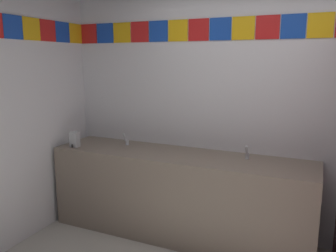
% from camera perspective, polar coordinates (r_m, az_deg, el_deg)
% --- Properties ---
extents(wall_back, '(4.33, 0.09, 2.74)m').
position_cam_1_polar(wall_back, '(3.32, 17.69, 4.33)').
color(wall_back, silver).
rests_on(wall_back, ground_plane).
extents(vanity_counter, '(2.55, 0.61, 0.84)m').
position_cam_1_polar(vanity_counter, '(3.43, 1.74, -11.32)').
color(vanity_counter, gray).
rests_on(vanity_counter, ground_plane).
extents(faucet_left, '(0.04, 0.10, 0.14)m').
position_cam_1_polar(faucet_left, '(3.64, -7.01, -2.42)').
color(faucet_left, silver).
rests_on(faucet_left, vanity_counter).
extents(faucet_right, '(0.04, 0.10, 0.14)m').
position_cam_1_polar(faucet_right, '(3.19, 13.09, -4.57)').
color(faucet_right, silver).
rests_on(faucet_right, vanity_counter).
extents(soap_dispenser, '(0.09, 0.09, 0.16)m').
position_cam_1_polar(soap_dispenser, '(3.68, -15.35, -2.18)').
color(soap_dispenser, '#B7BABF').
rests_on(soap_dispenser, vanity_counter).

